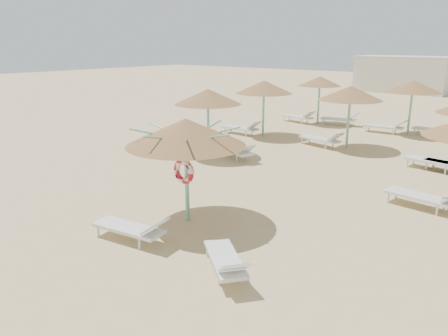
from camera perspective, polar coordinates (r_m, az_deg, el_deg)
The scene contains 6 objects.
ground at distance 11.02m, azimuth -3.88°, elevation -7.69°, with size 120.00×120.00×0.00m, color tan.
main_palapa at distance 10.74m, azimuth -5.02°, elevation 4.63°, with size 2.97×2.97×2.67m.
lounger_main_a at distance 10.34m, azimuth -11.84°, elevation -7.68°, with size 1.98×0.85×0.70m.
lounger_main_b at distance 8.77m, azimuth 0.31°, elevation -11.96°, with size 1.75×1.54×0.66m.
palapa_field at distance 18.22m, azimuth 23.49°, elevation 8.02°, with size 19.22×12.80×2.71m.
service_hut at distance 44.38m, azimuth 22.37°, elevation 11.27°, with size 8.40×4.40×3.25m.
Camera 1 is at (6.90, -7.37, 4.43)m, focal length 35.00 mm.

